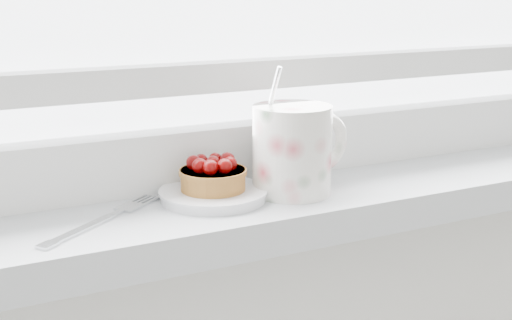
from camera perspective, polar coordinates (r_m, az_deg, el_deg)
saucer at (r=0.81m, az=-3.44°, el=-2.79°), size 0.12×0.12×0.01m
raspberry_tart at (r=0.80m, az=-3.46°, el=-1.19°), size 0.08×0.08×0.04m
floral_mug at (r=0.83m, az=3.09°, el=1.01°), size 0.14×0.11×0.15m
fork at (r=0.76m, az=-12.22°, el=-4.71°), size 0.16×0.12×0.00m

